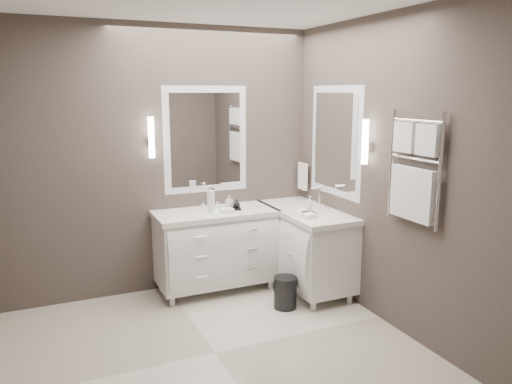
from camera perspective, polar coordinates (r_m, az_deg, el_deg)
name	(u,v)px	position (r m, az deg, el deg)	size (l,w,h in m)	color
floor	(215,353)	(4.19, -4.71, -17.91)	(3.20, 3.00, 0.01)	beige
wall_back	(163,161)	(5.14, -10.54, 3.50)	(3.20, 0.01, 2.70)	#433B36
wall_front	(316,241)	(2.38, 6.90, -5.60)	(3.20, 0.01, 2.70)	#433B36
wall_right	(387,172)	(4.49, 14.71, 2.18)	(0.01, 3.00, 2.70)	#433B36
vanity_back	(216,245)	(5.19, -4.60, -6.06)	(1.24, 0.59, 0.97)	white
vanity_right	(306,243)	(5.26, 5.68, -5.85)	(0.59, 1.24, 0.97)	white
mirror_back	(206,140)	(5.23, -5.75, 5.97)	(0.90, 0.02, 1.10)	white
mirror_right	(335,141)	(5.10, 9.06, 5.74)	(0.02, 0.90, 1.10)	white
sconce_back	(151,138)	(5.01, -11.87, 6.03)	(0.06, 0.06, 0.40)	white
sconce_right	(365,143)	(4.58, 12.36, 5.53)	(0.06, 0.06, 0.40)	white
towel_bar_corner	(303,176)	(5.60, 5.36, 1.87)	(0.03, 0.22, 0.30)	white
towel_ladder	(414,175)	(4.15, 17.58, 1.86)	(0.06, 0.58, 0.90)	white
waste_bin	(285,292)	(4.88, 3.35, -11.38)	(0.22, 0.22, 0.31)	black
amenity_tray_back	(233,208)	(5.13, -2.67, -1.89)	(0.16, 0.12, 0.02)	black
amenity_tray_right	(309,213)	(4.95, 6.11, -2.44)	(0.11, 0.14, 0.02)	black
water_bottle	(211,202)	(5.00, -5.18, -1.12)	(0.08, 0.08, 0.22)	silver
soap_bottle_a	(229,201)	(5.12, -3.07, -1.08)	(0.05, 0.06, 0.12)	white
soap_bottle_b	(237,203)	(5.10, -2.24, -1.32)	(0.07, 0.07, 0.09)	black
soap_bottle_c	(309,204)	(4.93, 6.13, -1.41)	(0.06, 0.06, 0.16)	white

